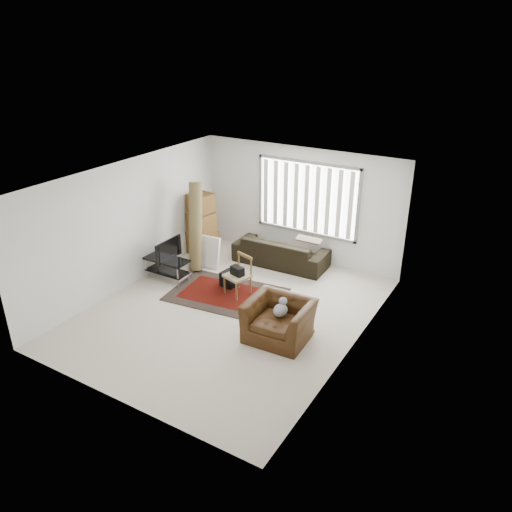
# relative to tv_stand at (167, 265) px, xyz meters

# --- Properties ---
(room) EXTENTS (6.00, 6.02, 2.71)m
(room) POSITION_rel_tv_stand_xyz_m (1.98, 0.05, 1.40)
(room) COLOR beige
(room) RESTS_ON ground
(persian_rug) EXTENTS (2.49, 1.81, 0.02)m
(persian_rug) POSITION_rel_tv_stand_xyz_m (1.51, 0.08, -0.35)
(persian_rug) COLOR black
(persian_rug) RESTS_ON ground
(tv_stand) EXTENTS (1.00, 0.45, 0.50)m
(tv_stand) POSITION_rel_tv_stand_xyz_m (0.00, 0.00, 0.00)
(tv_stand) COLOR black
(tv_stand) RESTS_ON ground
(tv) EXTENTS (0.11, 0.81, 0.47)m
(tv) POSITION_rel_tv_stand_xyz_m (-0.00, 0.00, 0.37)
(tv) COLOR black
(tv) RESTS_ON tv_stand
(subwoofer) EXTENTS (0.36, 0.36, 0.32)m
(subwoofer) POSITION_rel_tv_stand_xyz_m (1.36, 0.43, -0.18)
(subwoofer) COLOR black
(subwoofer) RESTS_ON persian_rug
(moving_boxes) EXTENTS (0.70, 0.65, 1.51)m
(moving_boxes) POSITION_rel_tv_stand_xyz_m (-0.19, 1.57, 0.34)
(moving_boxes) COLOR brown
(moving_boxes) RESTS_ON ground
(white_flatpack) EXTENTS (0.60, 0.31, 0.73)m
(white_flatpack) POSITION_rel_tv_stand_xyz_m (0.38, 1.01, 0.01)
(white_flatpack) COLOR silver
(white_flatpack) RESTS_ON ground
(rolled_rug) EXTENTS (0.60, 0.81, 2.00)m
(rolled_rug) POSITION_rel_tv_stand_xyz_m (0.17, 0.86, 0.64)
(rolled_rug) COLOR brown
(rolled_rug) RESTS_ON ground
(sofa) EXTENTS (2.24, 1.04, 0.85)m
(sofa) POSITION_rel_tv_stand_xyz_m (1.77, 1.99, 0.06)
(sofa) COLOR black
(sofa) RESTS_ON ground
(side_chair) EXTENTS (0.57, 0.57, 0.86)m
(side_chair) POSITION_rel_tv_stand_xyz_m (1.71, 0.24, 0.11)
(side_chair) COLOR #8C7B5B
(side_chair) RESTS_ON ground
(armchair) EXTENTS (1.18, 1.04, 0.84)m
(armchair) POSITION_rel_tv_stand_xyz_m (3.21, -0.76, 0.06)
(armchair) COLOR #3C210C
(armchair) RESTS_ON ground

